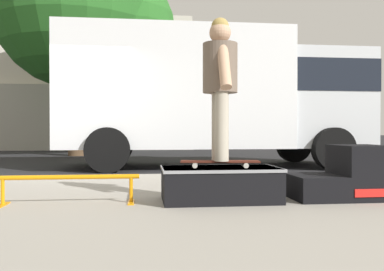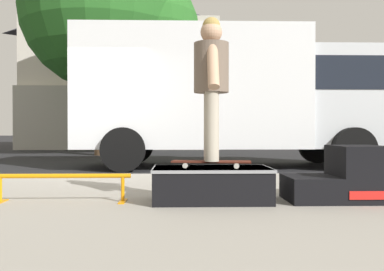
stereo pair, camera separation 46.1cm
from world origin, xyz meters
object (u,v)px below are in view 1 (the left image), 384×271
Objects in this scene: kicker_ramp at (346,176)px; skateboard at (220,162)px; skate_box at (220,183)px; box_truck at (215,93)px; skater_kid at (220,77)px; street_tree_main at (86,12)px; grind_rail at (68,182)px.

kicker_ramp is 1.22× the size of skateboard.
box_truck reaches higher than skate_box.
box_truck is at bearing 80.60° from skater_kid.
street_tree_main is at bearing 126.73° from box_truck.
skater_kid is at bearing -90.00° from skateboard.
grind_rail is 1.71× the size of skateboard.
box_truck is 6.68m from street_tree_main.
street_tree_main reaches higher than skate_box.
skate_box is at bearing 81.79° from skateboard.
skate_box is at bearing 0.41° from grind_rail.
skate_box is 0.17× the size of box_truck.
box_truck is (0.91, 5.49, 1.18)m from skateboard.
skater_kid is at bearing -75.60° from street_tree_main.
street_tree_main reaches higher than skateboard.
skateboard is 0.56× the size of skater_kid.
skate_box is 11.45m from street_tree_main.
kicker_ramp is 5.64m from box_truck.
street_tree_main is at bearing 111.27° from kicker_ramp.
kicker_ramp is at bearing -85.48° from box_truck.
kicker_ramp is 11.81m from street_tree_main.
skate_box is 1.46× the size of skateboard.
skater_kid reaches higher than kicker_ramp.
skateboard is 0.85m from skater_kid.
grind_rail is (-2.82, -0.01, -0.02)m from kicker_ramp.
grind_rail is 0.18× the size of street_tree_main.
box_truck is (0.91, 5.49, 0.33)m from skater_kid.
grind_rail is at bearing -113.62° from box_truck.
skate_box is at bearing -99.40° from box_truck.
street_tree_main reaches higher than box_truck.
skate_box is 0.15× the size of street_tree_main.
street_tree_main reaches higher than grind_rail.
skateboard is at bearing -1.04° from grind_rail.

